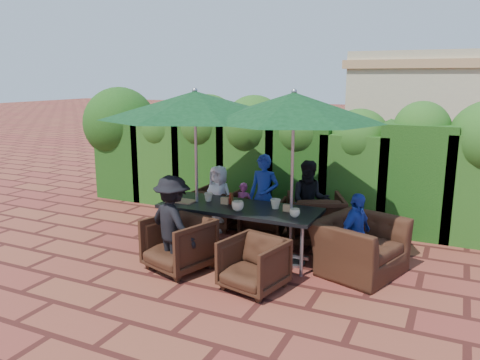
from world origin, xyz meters
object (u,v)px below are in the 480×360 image
at_px(chair_far_left, 218,206).
at_px(chair_far_mid, 263,215).
at_px(umbrella_left, 195,105).
at_px(umbrella_right, 294,107).
at_px(chair_near_left, 179,241).
at_px(chair_end_right, 359,237).
at_px(chair_near_right, 254,262).
at_px(dining_table, 239,211).
at_px(chair_far_right, 315,216).

relative_size(chair_far_left, chair_far_mid, 1.07).
relative_size(umbrella_left, umbrella_right, 1.13).
xyz_separation_m(chair_near_left, chair_end_right, (2.26, 0.95, 0.09)).
xyz_separation_m(umbrella_right, chair_near_right, (-0.13, -1.02, -1.85)).
xyz_separation_m(dining_table, chair_near_left, (-0.52, -0.84, -0.27)).
height_order(umbrella_left, chair_far_right, umbrella_left).
distance_m(dining_table, chair_far_right, 1.35).
xyz_separation_m(chair_near_right, chair_end_right, (1.08, 1.09, 0.13)).
bearing_deg(umbrella_left, chair_far_mid, 56.28).
relative_size(dining_table, chair_far_left, 3.12).
relative_size(chair_far_right, chair_near_left, 1.07).
height_order(chair_far_mid, chair_far_right, chair_far_right).
xyz_separation_m(umbrella_right, chair_far_left, (-1.72, 1.03, -1.83)).
distance_m(chair_near_left, chair_near_right, 1.19).
height_order(umbrella_left, chair_near_right, umbrella_left).
xyz_separation_m(chair_far_left, chair_end_right, (2.67, -0.96, 0.11)).
distance_m(umbrella_left, chair_far_mid, 2.22).
distance_m(dining_table, chair_near_left, 1.03).
xyz_separation_m(chair_far_mid, chair_far_right, (0.89, 0.03, 0.08)).
xyz_separation_m(chair_far_left, chair_near_left, (0.41, -1.91, 0.03)).
relative_size(chair_far_mid, chair_near_left, 0.87).
bearing_deg(chair_end_right, chair_near_right, 153.83).
bearing_deg(umbrella_right, chair_far_left, 149.11).
distance_m(chair_far_mid, chair_near_right, 2.06).
distance_m(umbrella_right, chair_end_right, 1.96).
bearing_deg(chair_far_right, dining_table, 24.78).
relative_size(umbrella_left, chair_end_right, 2.46).
bearing_deg(chair_end_right, chair_far_mid, 82.80).
distance_m(chair_far_left, chair_end_right, 2.84).
distance_m(umbrella_right, chair_far_left, 2.72).
bearing_deg(chair_far_right, umbrella_left, 9.56).
bearing_deg(umbrella_right, umbrella_left, -176.81).
distance_m(chair_near_left, chair_end_right, 2.46).
bearing_deg(umbrella_right, chair_far_right, 85.12).
distance_m(chair_far_left, chair_near_left, 1.96).
bearing_deg(chair_near_right, chair_end_right, 58.29).
relative_size(chair_far_left, chair_near_right, 1.06).
height_order(chair_near_left, chair_near_right, chair_near_left).
xyz_separation_m(dining_table, chair_near_right, (0.66, -0.98, -0.32)).
distance_m(umbrella_left, umbrella_right, 1.49).
height_order(umbrella_right, chair_near_left, umbrella_right).
bearing_deg(chair_near_left, chair_far_left, 119.53).
xyz_separation_m(umbrella_left, chair_end_right, (2.43, 0.15, -1.72)).
bearing_deg(chair_near_right, chair_far_left, 140.90).
distance_m(chair_far_mid, chair_end_right, 1.96).
bearing_deg(chair_end_right, dining_table, 112.26).
bearing_deg(umbrella_right, chair_far_mid, 131.36).
relative_size(umbrella_right, chair_far_right, 2.83).
xyz_separation_m(umbrella_left, chair_far_mid, (0.67, 1.01, -1.86)).
relative_size(dining_table, chair_far_mid, 3.35).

